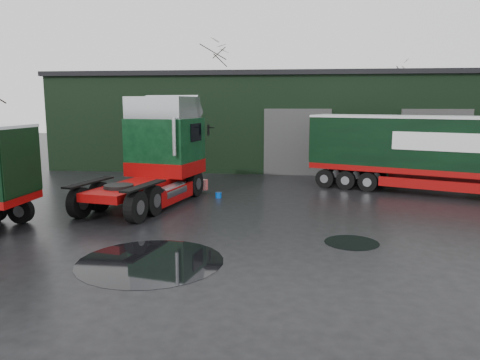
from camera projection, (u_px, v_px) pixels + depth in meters
name	position (u px, v px, depth m)	size (l,w,h in m)	color
ground	(234.00, 240.00, 15.06)	(100.00, 100.00, 0.00)	black
warehouse	(297.00, 119.00, 33.90)	(32.40, 12.40, 6.30)	black
hero_tractor	(142.00, 151.00, 19.61)	(3.20, 7.55, 4.69)	black
lorry_right	(426.00, 154.00, 22.59)	(2.49, 14.37, 3.78)	silver
wash_bucket	(218.00, 195.00, 21.66)	(0.28, 0.28, 0.26)	#0845B7
tree_back_a	(213.00, 98.00, 44.37)	(4.40, 4.40, 9.50)	black
tree_back_b	(385.00, 109.00, 42.67)	(4.40, 4.40, 7.50)	black
puddle_0	(150.00, 262.00, 12.98)	(4.09, 4.09, 0.01)	black
puddle_1	(352.00, 243.00, 14.74)	(1.71, 1.71, 0.01)	black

